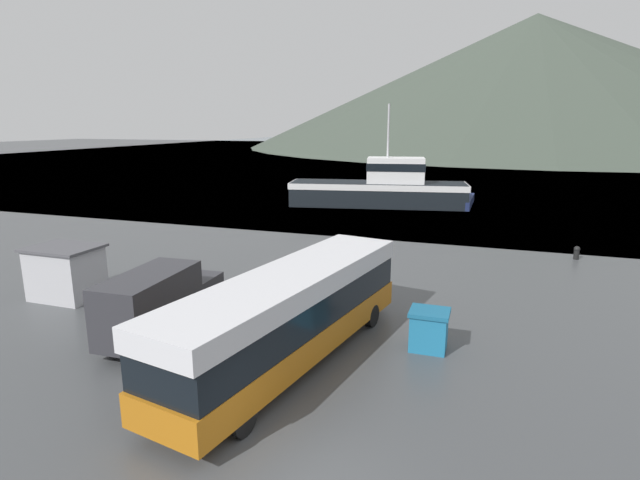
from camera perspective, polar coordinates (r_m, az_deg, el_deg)
ground_plane at (r=12.69m, az=-2.12°, el=-25.70°), size 400.00×400.00×0.00m
water_surface at (r=153.77m, az=17.74°, el=9.64°), size 240.00×240.00×0.00m
hill_backdrop at (r=188.46m, az=23.05°, el=16.29°), size 188.04×188.04×42.71m
tour_bus at (r=16.93m, az=-3.32°, el=-8.19°), size 4.74×12.13×3.18m
delivery_van at (r=20.11m, az=-17.86°, el=-6.62°), size 2.22×6.34×2.61m
fishing_boat at (r=49.53m, az=6.99°, el=5.95°), size 17.62×7.43×9.75m
storage_bin at (r=18.58m, az=12.33°, el=-9.95°), size 1.40×1.21×1.48m
dock_kiosk at (r=25.93m, az=-27.04°, el=-3.29°), size 3.13×2.37×2.47m
small_boat at (r=51.54m, az=15.93°, el=4.28°), size 2.07×7.12×0.82m
mooring_bollard at (r=33.56m, az=27.27°, el=-1.25°), size 0.35×0.35×0.81m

